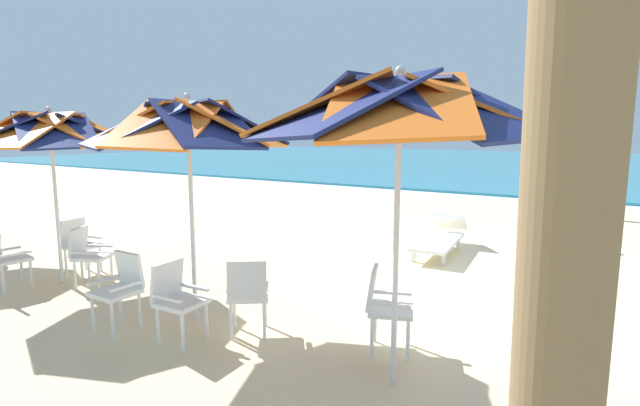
# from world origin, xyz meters

# --- Properties ---
(ground_plane) EXTENTS (80.00, 80.00, 0.00)m
(ground_plane) POSITION_xyz_m (0.00, 0.00, 0.00)
(ground_plane) COLOR beige
(sea) EXTENTS (80.00, 36.00, 0.10)m
(sea) POSITION_xyz_m (0.00, 28.32, 0.05)
(sea) COLOR teal
(sea) RESTS_ON ground
(surf_foam) EXTENTS (80.00, 0.70, 0.01)m
(surf_foam) POSITION_xyz_m (0.00, 10.02, 0.01)
(surf_foam) COLOR white
(surf_foam) RESTS_ON ground
(beach_umbrella_0) EXTENTS (2.62, 2.62, 2.76)m
(beach_umbrella_0) POSITION_xyz_m (0.26, -2.95, 2.40)
(beach_umbrella_0) COLOR silver
(beach_umbrella_0) RESTS_ON ground
(plastic_chair_0) EXTENTS (0.59, 0.57, 0.87)m
(plastic_chair_0) POSITION_xyz_m (-0.09, -2.38, 0.50)
(plastic_chair_0) COLOR white
(plastic_chair_0) RESTS_ON ground
(beach_umbrella_1) EXTENTS (2.33, 2.33, 2.66)m
(beach_umbrella_1) POSITION_xyz_m (-2.36, -2.81, 2.29)
(beach_umbrella_1) COLOR silver
(beach_umbrella_1) RESTS_ON ground
(plastic_chair_1) EXTENTS (0.62, 0.63, 0.87)m
(plastic_chair_1) POSITION_xyz_m (-1.51, -2.84, 0.50)
(plastic_chair_1) COLOR white
(plastic_chair_1) RESTS_ON ground
(plastic_chair_2) EXTENTS (0.44, 0.47, 0.87)m
(plastic_chair_2) POSITION_xyz_m (-2.87, -3.45, 0.50)
(plastic_chair_2) COLOR white
(plastic_chair_2) RESTS_ON ground
(plastic_chair_3) EXTENTS (0.49, 0.46, 0.87)m
(plastic_chair_3) POSITION_xyz_m (-2.06, -3.35, 0.50)
(plastic_chair_3) COLOR white
(plastic_chair_3) RESTS_ON ground
(beach_umbrella_2) EXTENTS (2.38, 2.38, 2.58)m
(beach_umbrella_2) POSITION_xyz_m (-5.08, -2.87, 2.22)
(beach_umbrella_2) COLOR silver
(beach_umbrella_2) RESTS_ON ground
(plastic_chair_4) EXTENTS (0.49, 0.52, 0.87)m
(plastic_chair_4) POSITION_xyz_m (-5.38, -3.48, 0.50)
(plastic_chair_4) COLOR white
(plastic_chair_4) RESTS_ON ground
(plastic_chair_5) EXTENTS (0.61, 0.60, 0.87)m
(plastic_chair_5) POSITION_xyz_m (-4.59, -2.75, 0.50)
(plastic_chair_5) COLOR white
(plastic_chair_5) RESTS_ON ground
(plastic_chair_6) EXTENTS (0.52, 0.49, 0.87)m
(plastic_chair_6) POSITION_xyz_m (-5.33, -2.42, 0.50)
(plastic_chair_6) COLOR white
(plastic_chair_6) RESTS_ON ground
(sun_lounger_0) EXTENTS (0.88, 2.21, 0.62)m
(sun_lounger_0) POSITION_xyz_m (0.90, 2.98, 0.28)
(sun_lounger_0) COLOR white
(sun_lounger_0) RESTS_ON ground
(sun_lounger_1) EXTENTS (0.83, 2.20, 0.62)m
(sun_lounger_1) POSITION_xyz_m (-0.91, 1.85, 0.28)
(sun_lounger_1) COLOR white
(sun_lounger_1) RESTS_ON ground
(beachgoer_seated) EXTENTS (0.30, 0.93, 0.92)m
(beachgoer_seated) POSITION_xyz_m (1.54, 7.60, 0.29)
(beachgoer_seated) COLOR yellow
(beachgoer_seated) RESTS_ON ground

